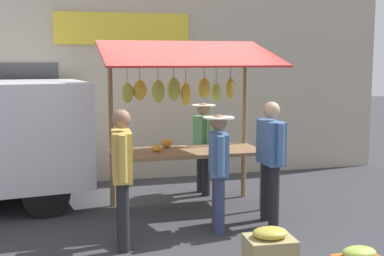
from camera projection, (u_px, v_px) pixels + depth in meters
The scene contains 8 objects.
ground_plane at pixel (187, 208), 7.77m from camera, with size 40.00×40.00×0.00m, color #38383D.
street_backdrop at pixel (154, 87), 9.63m from camera, with size 9.00×0.30×3.40m.
market_stall at pixel (184, 103), 7.64m from camera, with size 2.50×1.46×2.50m.
vendor_with_sunhat at pixel (203, 141), 8.50m from camera, with size 0.39×0.66×1.51m.
shopper_in_striped_shirt at pixel (271, 153), 6.94m from camera, with size 0.23×0.71×1.66m.
shopper_with_ponytail at pixel (218, 164), 6.62m from camera, with size 0.39×0.65×1.52m.
shopper_in_grey_tee at pixel (122, 169), 6.02m from camera, with size 0.26×0.70×1.64m.
produce_crate_near at pixel (270, 249), 5.53m from camera, with size 0.53×0.44×0.44m.
Camera 1 is at (1.91, 7.30, 2.21)m, focal length 48.57 mm.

